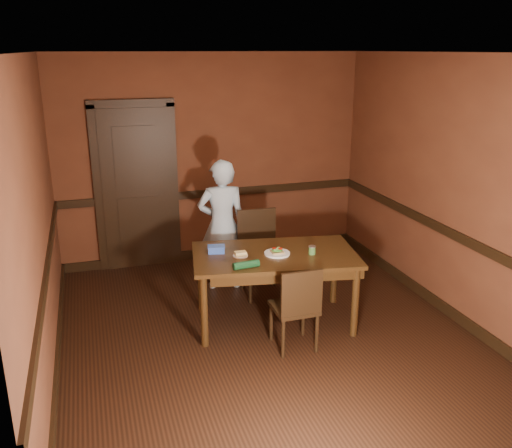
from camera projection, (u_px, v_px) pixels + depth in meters
floor at (266, 333)px, 5.45m from camera, size 4.00×4.50×0.01m
ceiling at (268, 52)px, 4.62m from camera, size 4.00×4.50×0.01m
wall_back at (213, 160)px, 7.08m from camera, size 4.00×0.02×2.70m
wall_front at (397, 311)px, 2.99m from camera, size 4.00×0.02×2.70m
wall_left at (38, 224)px, 4.47m from camera, size 0.02×4.50×2.70m
wall_right at (450, 189)px, 5.61m from camera, size 0.02×4.50×2.70m
dado_back at (214, 193)px, 7.20m from camera, size 4.00×0.03×0.10m
dado_left at (46, 274)px, 4.61m from camera, size 0.03×4.50×0.10m
dado_right at (444, 230)px, 5.74m from camera, size 0.03×4.50×0.10m
baseboard_back at (215, 252)px, 7.46m from camera, size 4.00×0.03×0.12m
baseboard_left at (57, 360)px, 4.87m from camera, size 0.03×4.50×0.12m
baseboard_right at (436, 302)px, 6.00m from camera, size 0.03×4.50×0.12m
door at (136, 185)px, 6.84m from camera, size 1.05×0.07×2.20m
dining_table at (274, 288)px, 5.57m from camera, size 1.77×1.19×0.77m
chair_far at (263, 255)px, 6.18m from camera, size 0.48×0.48×0.98m
chair_near at (294, 306)px, 5.09m from camera, size 0.40×0.40×0.85m
person at (222, 225)px, 6.31m from camera, size 0.61×0.44×1.55m
sandwich_plate at (277, 252)px, 5.42m from camera, size 0.26×0.26×0.06m
sauce_jar at (312, 250)px, 5.41m from camera, size 0.07×0.07×0.09m
cheese_saucer at (240, 254)px, 5.37m from camera, size 0.15×0.15×0.05m
food_tub at (216, 249)px, 5.46m from camera, size 0.19×0.15×0.07m
wrapped_veg at (246, 265)px, 5.07m from camera, size 0.26×0.10×0.07m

